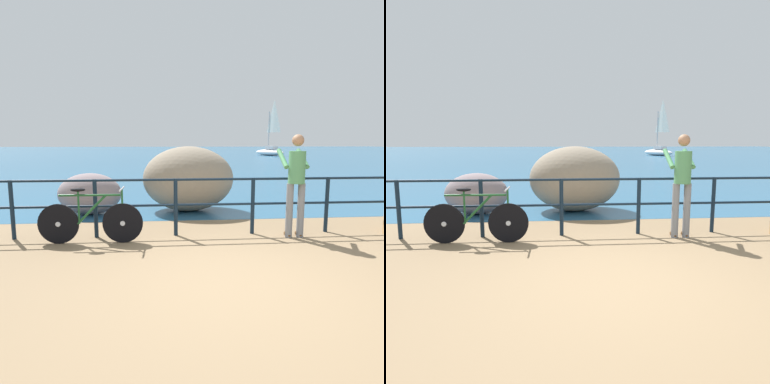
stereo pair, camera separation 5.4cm
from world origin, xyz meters
The scene contains 8 objects.
ground_plane centered at (0.00, 20.00, -0.05)m, with size 120.00×120.00×0.10m, color #846B4C.
sea_surface centered at (0.00, 48.26, 0.00)m, with size 120.00×90.00×0.01m, color #285B7F.
promenade_railing centered at (0.00, 2.14, 0.64)m, with size 9.78×0.07×1.02m.
bicycle centered at (-2.10, 1.79, 0.39)m, with size 1.70×0.48×0.92m.
person_at_railing centered at (1.37, 1.86, 0.99)m, with size 0.46×0.64×1.78m.
breakwater_boulder_main centered at (-0.30, 4.34, 0.77)m, with size 2.16×1.69×1.54m.
breakwater_boulder_left centered at (-2.58, 4.14, 0.47)m, with size 1.43×1.10×0.94m.
sailboat centered at (11.32, 34.39, 0.71)m, with size 2.99×4.55×6.16m.
Camera 2 is at (-0.88, -3.83, 1.67)m, focal length 32.17 mm.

